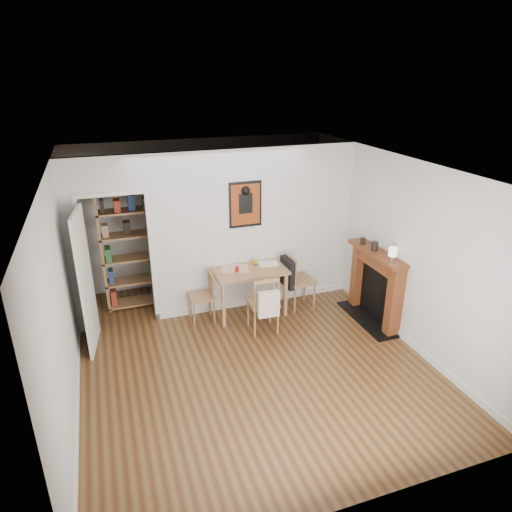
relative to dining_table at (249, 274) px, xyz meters
name	(u,v)px	position (x,y,z in m)	size (l,w,h in m)	color
ground	(249,353)	(-0.37, -1.10, -0.68)	(5.20, 5.20, 0.00)	brown
room_shell	(227,234)	(-0.27, 0.24, 0.61)	(5.20, 5.20, 5.20)	silver
dining_table	(249,274)	(0.00, 0.00, 0.00)	(1.14, 0.73, 0.78)	#9A7048
chair_left	(202,297)	(-0.78, 0.00, -0.28)	(0.42, 0.42, 0.82)	#A2784B
chair_right	(299,280)	(0.84, -0.08, -0.21)	(0.54, 0.48, 0.92)	#A2784B
chair_front	(263,303)	(0.02, -0.60, -0.22)	(0.48, 0.54, 0.92)	#A2784B
bookshelf	(129,247)	(-1.73, 0.90, 0.35)	(0.88, 0.35, 2.09)	#9A7048
fireplace	(376,284)	(1.79, -0.85, -0.07)	(0.45, 1.25, 1.16)	brown
red_glass	(237,269)	(-0.21, -0.06, 0.13)	(0.06, 0.06, 0.08)	maroon
orange_fruit	(255,262)	(0.15, 0.11, 0.14)	(0.09, 0.09, 0.09)	orange
placemat	(235,268)	(-0.21, 0.07, 0.10)	(0.43, 0.32, 0.00)	beige
notebook	(268,264)	(0.34, 0.06, 0.10)	(0.31, 0.23, 0.02)	silver
mantel_lamp	(393,253)	(1.74, -1.22, 0.60)	(0.13, 0.13, 0.20)	silver
ceramic_jar_a	(375,246)	(1.72, -0.79, 0.54)	(0.11, 0.11, 0.13)	black
ceramic_jar_b	(363,241)	(1.70, -0.50, 0.52)	(0.08, 0.08, 0.10)	black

